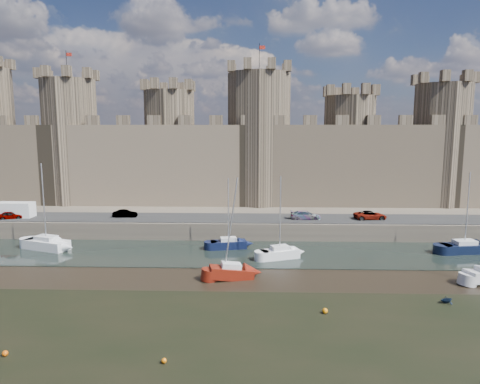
{
  "coord_description": "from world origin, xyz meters",
  "views": [
    {
      "loc": [
        1.08,
        -28.84,
        15.69
      ],
      "look_at": [
        -0.53,
        22.0,
        8.26
      ],
      "focal_mm": 32.0,
      "sensor_mm": 36.0,
      "label": 1
    }
  ],
  "objects": [
    {
      "name": "ground",
      "position": [
        0.0,
        0.0,
        0.0
      ],
      "size": [
        160.0,
        160.0,
        0.0
      ],
      "primitive_type": "plane",
      "color": "black",
      "rests_on": "ground"
    },
    {
      "name": "water_channel",
      "position": [
        0.0,
        24.0,
        0.04
      ],
      "size": [
        160.0,
        12.0,
        0.08
      ],
      "primitive_type": "cube",
      "color": "black",
      "rests_on": "ground"
    },
    {
      "name": "quay",
      "position": [
        0.0,
        60.0,
        1.25
      ],
      "size": [
        160.0,
        60.0,
        2.5
      ],
      "primitive_type": "cube",
      "color": "#4C443A",
      "rests_on": "ground"
    },
    {
      "name": "road",
      "position": [
        0.0,
        34.0,
        2.55
      ],
      "size": [
        160.0,
        7.0,
        0.1
      ],
      "primitive_type": "cube",
      "color": "black",
      "rests_on": "quay"
    },
    {
      "name": "castle",
      "position": [
        -0.64,
        48.0,
        11.67
      ],
      "size": [
        108.5,
        11.0,
        29.0
      ],
      "color": "#42382B",
      "rests_on": "quay"
    },
    {
      "name": "car_0",
      "position": [
        -35.03,
        32.4,
        3.1
      ],
      "size": [
        3.79,
        2.49,
        1.2
      ],
      "primitive_type": "imported",
      "rotation": [
        0.0,
        0.0,
        1.9
      ],
      "color": "gray",
      "rests_on": "quay"
    },
    {
      "name": "car_1",
      "position": [
        -18.34,
        34.04,
        3.09
      ],
      "size": [
        3.7,
        1.54,
        1.19
      ],
      "primitive_type": "imported",
      "rotation": [
        0.0,
        0.0,
        1.65
      ],
      "color": "gray",
      "rests_on": "quay"
    },
    {
      "name": "car_2",
      "position": [
        8.8,
        33.53,
        3.14
      ],
      "size": [
        4.47,
        1.89,
        1.29
      ],
      "primitive_type": "imported",
      "rotation": [
        0.0,
        0.0,
        1.55
      ],
      "color": "gray",
      "rests_on": "quay"
    },
    {
      "name": "car_3",
      "position": [
        18.39,
        33.7,
        3.16
      ],
      "size": [
        4.91,
        2.62,
        1.31
      ],
      "primitive_type": "imported",
      "rotation": [
        0.0,
        0.0,
        1.67
      ],
      "color": "gray",
      "rests_on": "quay"
    },
    {
      "name": "van",
      "position": [
        -34.89,
        33.5,
        3.67
      ],
      "size": [
        5.37,
        2.18,
        2.34
      ],
      "primitive_type": "cube",
      "rotation": [
        0.0,
        0.0,
        -0.01
      ],
      "color": "white",
      "rests_on": "quay"
    },
    {
      "name": "sailboat_0",
      "position": [
        -26.16,
        25.03,
        0.86
      ],
      "size": [
        6.51,
        4.24,
        11.35
      ],
      "rotation": [
        0.0,
        0.0,
        -0.34
      ],
      "color": "silver",
      "rests_on": "ground"
    },
    {
      "name": "sailboat_1",
      "position": [
        -2.2,
        26.16,
        0.76
      ],
      "size": [
        4.97,
        2.74,
        9.42
      ],
      "rotation": [
        0.0,
        0.0,
        0.2
      ],
      "color": "black",
      "rests_on": "ground"
    },
    {
      "name": "sailboat_2",
      "position": [
        4.33,
        21.92,
        0.81
      ],
      "size": [
        5.04,
        3.35,
        10.14
      ],
      "rotation": [
        0.0,
        0.0,
        0.35
      ],
      "color": "white",
      "rests_on": "ground"
    },
    {
      "name": "sailboat_3",
      "position": [
        28.13,
        25.12,
        0.8
      ],
      "size": [
        6.2,
        3.12,
        10.41
      ],
      "rotation": [
        0.0,
        0.0,
        0.14
      ],
      "color": "black",
      "rests_on": "ground"
    },
    {
      "name": "sailboat_4",
      "position": [
        -1.23,
        14.73,
        0.79
      ],
      "size": [
        4.95,
        2.86,
        10.88
      ],
      "rotation": [
        0.0,
        0.0,
        0.24
      ],
      "color": "maroon",
      "rests_on": "ground"
    },
    {
      "name": "dinghy_7",
      "position": [
        18.78,
        8.91,
        0.34
      ],
      "size": [
        1.61,
        1.51,
        0.69
      ],
      "primitive_type": "imported",
      "rotation": [
        1.57,
        0.0,
        1.92
      ],
      "color": "black",
      "rests_on": "ground"
    },
    {
      "name": "buoy_0",
      "position": [
        -16.23,
        -1.47,
        0.21
      ],
      "size": [
        0.42,
        0.42,
        0.42
      ],
      "primitive_type": "sphere",
      "color": "#CA5109",
      "rests_on": "ground"
    },
    {
      "name": "buoy_1",
      "position": [
        7.3,
        6.29,
        0.24
      ],
      "size": [
        0.48,
        0.48,
        0.48
      ],
      "primitive_type": "sphere",
      "color": "orange",
      "rests_on": "ground"
    },
    {
      "name": "buoy_4",
      "position": [
        -4.92,
        -2.03,
        0.19
      ],
      "size": [
        0.38,
        0.38,
        0.38
      ],
      "primitive_type": "sphere",
      "color": "#D46609",
      "rests_on": "ground"
    }
  ]
}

